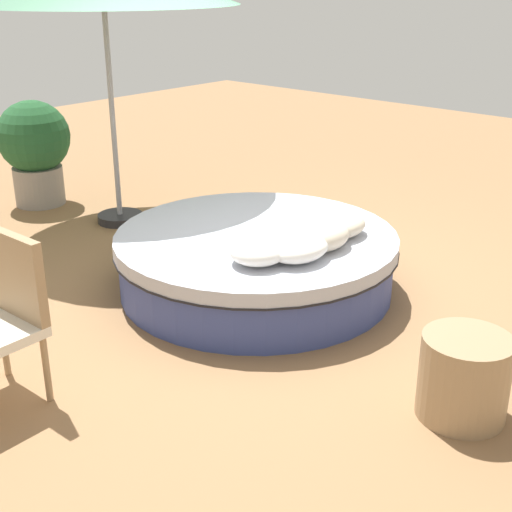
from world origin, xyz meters
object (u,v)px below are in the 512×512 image
object	(u,v)px
throw_pillow_1	(298,247)
throw_pillow_0	(259,250)
throw_pillow_2	(325,237)
round_bed	(256,261)
side_table	(464,377)
planter	(35,147)
patio_chair	(0,309)
throw_pillow_3	(342,226)

from	to	relation	value
throw_pillow_1	throw_pillow_0	bearing A→B (deg)	143.76
throw_pillow_2	round_bed	bearing A→B (deg)	98.81
throw_pillow_0	side_table	distance (m)	1.61
throw_pillow_2	side_table	world-z (taller)	throw_pillow_2
planter	throw_pillow_1	bearing A→B (deg)	-94.39
patio_chair	side_table	distance (m)	2.61
patio_chair	planter	size ratio (longest dim) A/B	0.89
round_bed	throw_pillow_2	world-z (taller)	throw_pillow_2
planter	round_bed	bearing A→B (deg)	-91.73
throw_pillow_2	planter	bearing A→B (deg)	89.92
round_bed	side_table	distance (m)	2.04
throw_pillow_1	planter	bearing A→B (deg)	85.61
throw_pillow_0	throw_pillow_3	distance (m)	0.81
side_table	throw_pillow_3	bearing A→B (deg)	58.83
throw_pillow_2	throw_pillow_1	bearing A→B (deg)	174.99
patio_chair	planter	xyz separation A→B (m)	(2.16, 3.08, 0.06)
throw_pillow_1	patio_chair	distance (m)	1.98
throw_pillow_3	side_table	bearing A→B (deg)	-121.17
round_bed	throw_pillow_3	distance (m)	0.71
throw_pillow_2	patio_chair	distance (m)	2.26
round_bed	throw_pillow_2	bearing A→B (deg)	-81.19
round_bed	throw_pillow_3	bearing A→B (deg)	-53.56
planter	throw_pillow_3	bearing A→B (deg)	-85.55
round_bed	side_table	xyz separation A→B (m)	(-0.50, -1.98, 0.01)
throw_pillow_1	throw_pillow_2	size ratio (longest dim) A/B	1.13
side_table	round_bed	bearing A→B (deg)	75.81
throw_pillow_1	planter	world-z (taller)	planter
throw_pillow_2	throw_pillow_0	bearing A→B (deg)	159.48
throw_pillow_3	throw_pillow_2	bearing A→B (deg)	-167.64
side_table	throw_pillow_2	bearing A→B (deg)	67.07
throw_pillow_0	throw_pillow_1	xyz separation A→B (m)	(0.22, -0.16, -0.00)
throw_pillow_2	planter	distance (m)	3.75
patio_chair	throw_pillow_3	bearing A→B (deg)	-105.56
throw_pillow_1	throw_pillow_3	distance (m)	0.57
throw_pillow_3	side_table	xyz separation A→B (m)	(-0.88, -1.46, -0.30)
round_bed	throw_pillow_2	distance (m)	0.67
throw_pillow_2	patio_chair	size ratio (longest dim) A/B	0.44
throw_pillow_3	patio_chair	distance (m)	2.52
side_table	planter	bearing A→B (deg)	83.39
throw_pillow_0	throw_pillow_3	xyz separation A→B (m)	(0.80, -0.12, -0.01)
throw_pillow_0	throw_pillow_1	size ratio (longest dim) A/B	0.87
throw_pillow_1	throw_pillow_2	xyz separation A→B (m)	(0.28, -0.02, 0.01)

